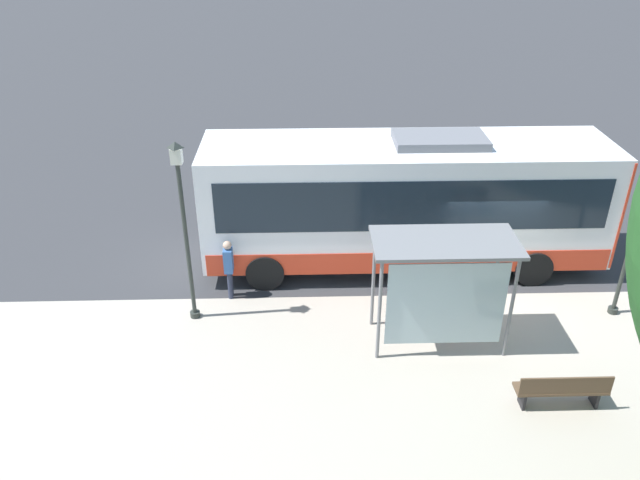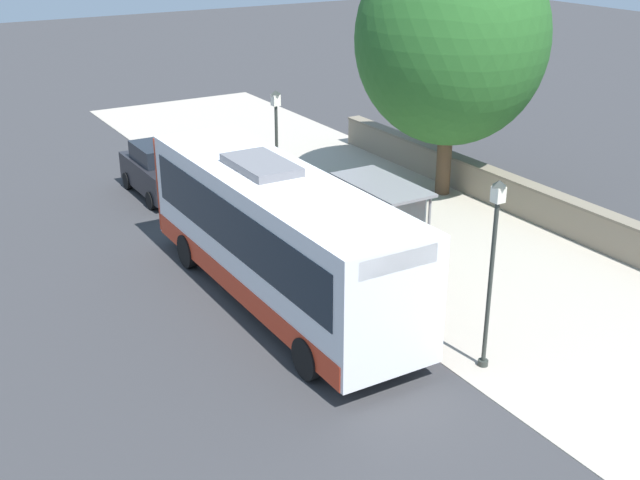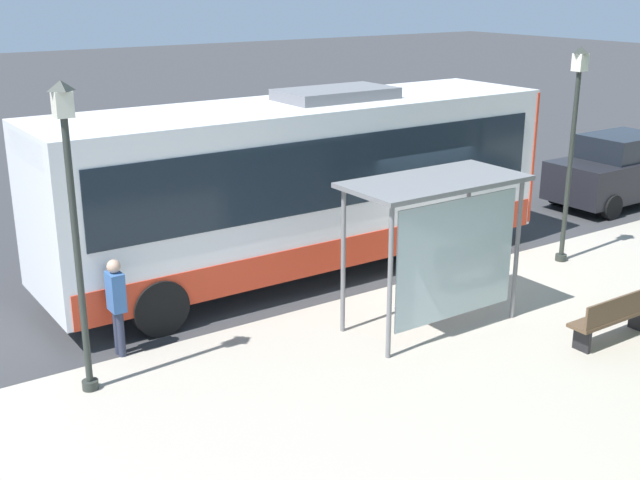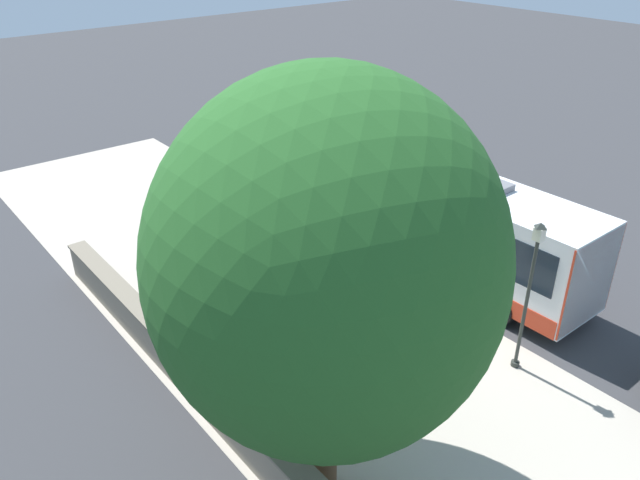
% 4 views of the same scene
% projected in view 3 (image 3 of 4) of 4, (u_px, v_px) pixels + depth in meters
% --- Properties ---
extents(ground_plane, '(120.00, 120.00, 0.00)m').
position_uv_depth(ground_plane, '(435.00, 275.00, 16.54)').
color(ground_plane, '#353538').
rests_on(ground_plane, ground).
extents(sidewalk_plaza, '(9.00, 44.00, 0.02)m').
position_uv_depth(sidewalk_plaza, '(622.00, 355.00, 13.00)').
color(sidewalk_plaza, '#ADA393').
rests_on(sidewalk_plaza, ground).
extents(bus, '(2.77, 10.71, 3.74)m').
position_uv_depth(bus, '(304.00, 181.00, 16.19)').
color(bus, white).
rests_on(bus, ground).
extents(bus_shelter, '(1.54, 3.16, 2.65)m').
position_uv_depth(bus_shelter, '(440.00, 209.00, 13.36)').
color(bus_shelter, slate).
rests_on(bus_shelter, ground).
extents(pedestrian, '(0.34, 0.22, 1.64)m').
position_uv_depth(pedestrian, '(116.00, 300.00, 12.71)').
color(pedestrian, '#2D3347').
rests_on(pedestrian, ground).
extents(bench, '(0.40, 1.85, 0.88)m').
position_uv_depth(bench, '(615.00, 316.00, 13.33)').
color(bench, brown).
rests_on(bench, ground).
extents(street_lamp_near, '(0.28, 0.28, 4.55)m').
position_uv_depth(street_lamp_near, '(74.00, 216.00, 11.07)').
color(street_lamp_near, '#2D332D').
rests_on(street_lamp_near, ground).
extents(street_lamp_far, '(0.28, 0.28, 4.55)m').
position_uv_depth(street_lamp_far, '(573.00, 139.00, 16.52)').
color(street_lamp_far, '#2D332D').
rests_on(street_lamp_far, ground).
extents(parked_car_behind_bus, '(1.92, 3.95, 1.91)m').
position_uv_depth(parked_car_behind_bus, '(618.00, 171.00, 21.49)').
color(parked_car_behind_bus, black).
rests_on(parked_car_behind_bus, ground).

